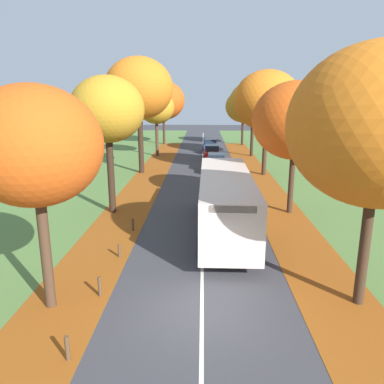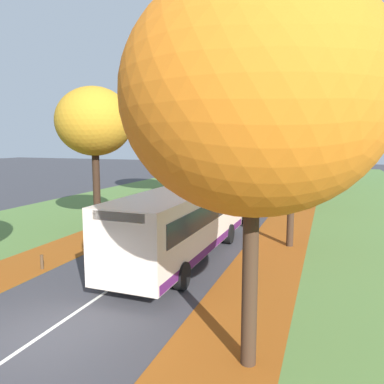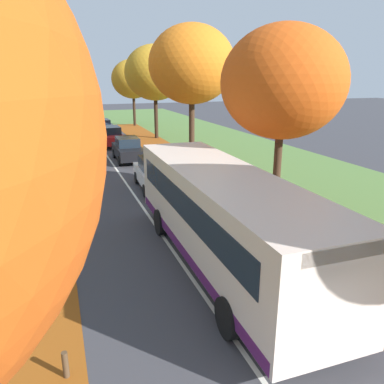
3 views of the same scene
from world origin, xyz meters
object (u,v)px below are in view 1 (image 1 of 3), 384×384
at_px(tree_left_mid, 139,89).
at_px(car_red_third_in_line, 212,152).
at_px(tree_right_near, 295,121).
at_px(bollard_second, 100,287).
at_px(bus, 226,200).
at_px(tree_left_nearest, 35,147).
at_px(tree_left_distant, 163,100).
at_px(car_blue_fourth_in_line, 210,146).
at_px(tree_left_far, 156,108).
at_px(car_black_following, 216,162).
at_px(bollard_nearest, 67,348).
at_px(car_white_lead, 221,179).
at_px(tree_right_far, 253,103).
at_px(tree_right_distant, 243,106).
at_px(tree_left_near, 107,110).
at_px(tree_right_nearest, 380,126).
at_px(bollard_third, 119,251).
at_px(tree_right_mid, 267,101).
at_px(bollard_fourth, 133,225).

height_order(tree_left_mid, car_red_third_in_line, tree_left_mid).
bearing_deg(tree_left_mid, tree_right_near, -47.34).
xyz_separation_m(bollard_second, bus, (4.69, 6.50, 1.34)).
bearing_deg(tree_left_nearest, car_red_third_in_line, 78.54).
bearing_deg(tree_left_nearest, tree_left_mid, 91.40).
bearing_deg(tree_left_distant, car_red_third_in_line, -64.27).
bearing_deg(car_blue_fourth_in_line, tree_left_far, -152.95).
bearing_deg(car_black_following, bollard_nearest, -100.40).
bearing_deg(car_white_lead, tree_left_nearest, -111.67).
height_order(tree_left_far, tree_right_far, tree_right_far).
bearing_deg(bus, tree_right_distant, 82.89).
bearing_deg(car_white_lead, tree_left_distant, 104.35).
distance_m(tree_left_near, tree_right_nearest, 14.54).
distance_m(tree_left_mid, tree_right_nearest, 24.34).
bearing_deg(tree_right_far, bollard_third, -107.96).
distance_m(tree_left_mid, bollard_nearest, 25.90).
relative_size(tree_left_near, tree_right_mid, 0.89).
bearing_deg(tree_right_near, tree_right_distant, 89.40).
relative_size(tree_left_mid, car_blue_fourth_in_line, 2.37).
distance_m(bus, car_black_following, 16.02).
height_order(tree_left_distant, bollard_nearest, tree_left_distant).
bearing_deg(bollard_fourth, tree_right_mid, 58.21).
bearing_deg(bollard_nearest, car_white_lead, 75.37).
bearing_deg(bollard_fourth, tree_right_far, 69.86).
bearing_deg(car_black_following, bollard_second, -101.93).
height_order(bollard_second, bus, bus).
xyz_separation_m(tree_left_nearest, tree_left_mid, (-0.54, 22.25, 2.07)).
xyz_separation_m(tree_left_nearest, bus, (6.16, 7.15, -3.60)).
bearing_deg(bollard_nearest, car_blue_fourth_in_line, 83.36).
bearing_deg(tree_right_nearest, car_white_lead, 104.37).
bearing_deg(bollard_nearest, bollard_third, 90.53).
distance_m(tree_right_nearest, car_white_lead, 16.72).
relative_size(tree_right_nearest, bus, 0.80).
height_order(tree_right_nearest, car_red_third_in_line, tree_right_nearest).
xyz_separation_m(tree_left_far, tree_right_distant, (10.84, 10.24, -0.12)).
xyz_separation_m(car_white_lead, car_red_third_in_line, (-0.36, 13.50, 0.00)).
height_order(tree_left_far, bus, tree_left_far).
height_order(tree_left_near, tree_right_distant, tree_left_near).
xyz_separation_m(tree_left_distant, bollard_third, (2.04, -39.16, -5.84)).
relative_size(bollard_second, car_red_third_in_line, 0.17).
relative_size(tree_left_distant, tree_right_near, 1.16).
height_order(tree_left_distant, car_red_third_in_line, tree_left_distant).
bearing_deg(tree_left_mid, car_blue_fourth_in_line, 63.59).
xyz_separation_m(tree_left_distant, bollard_nearest, (2.11, -45.68, -5.77)).
xyz_separation_m(tree_right_distant, car_white_lead, (-4.21, -26.37, -4.53)).
bearing_deg(car_red_third_in_line, tree_left_near, -108.43).
xyz_separation_m(tree_right_far, bollard_fourth, (-9.19, -25.07, -5.62)).
xyz_separation_m(tree_right_near, bollard_second, (-8.74, -9.92, -5.04)).
bearing_deg(bollard_nearest, tree_left_nearest, 119.82).
xyz_separation_m(tree_right_mid, bollard_nearest, (-8.90, -24.26, -6.01)).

